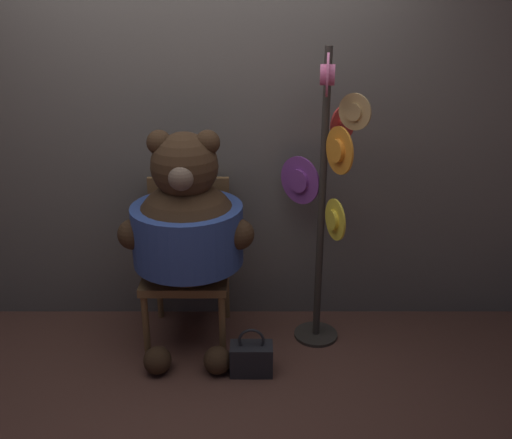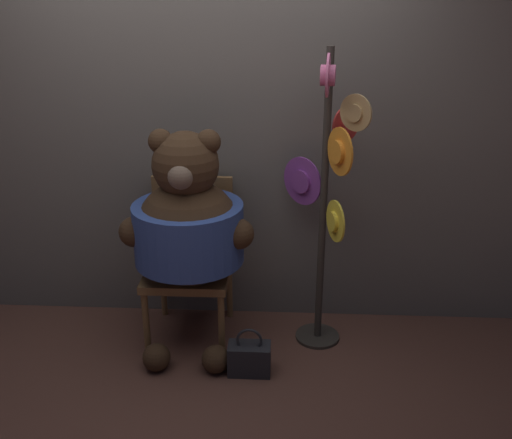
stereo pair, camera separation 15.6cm
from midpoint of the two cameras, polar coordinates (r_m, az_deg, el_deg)
The scene contains 6 objects.
ground_plane at distance 3.60m, azimuth -6.99°, elevation -13.59°, with size 14.00×14.00×0.00m, color brown.
wall_back at distance 3.65m, azimuth -6.74°, elevation 7.07°, with size 8.00×0.10×2.32m.
chair at distance 3.62m, azimuth -7.94°, elevation -3.59°, with size 0.51×0.55×1.00m.
teddy_bear at distance 3.34m, azimuth -8.13°, elevation -0.81°, with size 0.78×0.69×1.38m.
hat_display_rack at distance 3.31m, azimuth 5.69°, elevation 3.13°, with size 0.45×0.52×1.81m.
handbag_on_ground at distance 3.41m, azimuth -1.73°, elevation -13.69°, with size 0.25×0.13×0.30m.
Camera 1 is at (0.35, -2.92, 2.08)m, focal length 40.00 mm.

